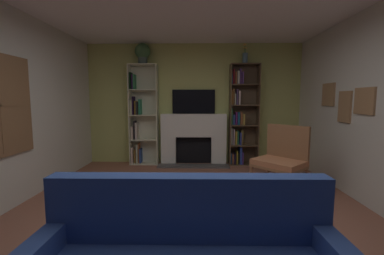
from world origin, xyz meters
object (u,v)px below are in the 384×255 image
bookshelf_right (240,118)px  potted_plant (143,53)px  coffee_table (191,215)px  armchair (282,158)px  vase_with_flowers (245,57)px  bookshelf_left (141,118)px  fireplace (194,137)px  tv (194,102)px

bookshelf_right → potted_plant: 2.56m
coffee_table → armchair: bearing=48.1°
bookshelf_right → coffee_table: (-1.01, -3.26, -0.71)m
potted_plant → vase_with_flowers: size_ratio=1.02×
bookshelf_left → bookshelf_right: size_ratio=1.00×
fireplace → bookshelf_right: size_ratio=0.70×
fireplace → bookshelf_right: (1.03, 0.01, 0.43)m
fireplace → coffee_table: (0.02, -3.26, -0.28)m
coffee_table → potted_plant: bearing=109.1°
tv → armchair: (1.39, -1.83, -0.85)m
bookshelf_left → coffee_table: bookshelf_left is taller
potted_plant → coffee_table: potted_plant is taller
fireplace → bookshelf_left: bearing=179.2°
bookshelf_right → bookshelf_left: bearing=179.7°
tv → coffee_table: size_ratio=0.96×
bookshelf_left → coffee_table: bearing=-70.0°
bookshelf_left → bookshelf_right: (2.20, -0.01, 0.00)m
potted_plant → vase_with_flowers: bearing=0.0°
bookshelf_right → tv: bearing=175.1°
fireplace → tv: (0.00, 0.09, 0.79)m
coffee_table → vase_with_flowers: bearing=71.6°
fireplace → vase_with_flowers: 2.06m
tv → potted_plant: potted_plant is taller
coffee_table → tv: bearing=90.4°
vase_with_flowers → potted_plant: bearing=-180.0°
potted_plant → armchair: size_ratio=0.42×
fireplace → bookshelf_left: size_ratio=0.70×
potted_plant → coffee_table: (1.12, -3.23, -2.12)m
fireplace → vase_with_flowers: (1.10, -0.03, 1.75)m
fireplace → armchair: size_ratio=1.48×
armchair → bookshelf_left: bearing=145.7°
tv → bookshelf_right: size_ratio=0.43×
tv → bookshelf_left: bearing=-176.3°
bookshelf_right → vase_with_flowers: 1.32m
vase_with_flowers → coffee_table: bearing=-108.4°
bookshelf_left → vase_with_flowers: vase_with_flowers is taller
bookshelf_right → vase_with_flowers: (0.07, -0.03, 1.32)m
tv → bookshelf_left: size_ratio=0.43×
bookshelf_left → coffee_table: 3.56m
bookshelf_left → coffee_table: size_ratio=2.22×
tv → coffee_table: 3.52m
potted_plant → vase_with_flowers: (2.20, 0.00, -0.10)m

